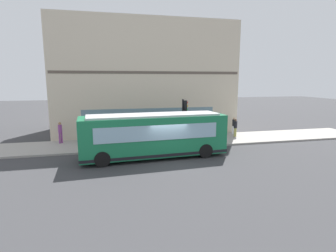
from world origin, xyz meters
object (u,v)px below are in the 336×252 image
(pedestrian_walking_along_curb, at_px, (234,124))
(pedestrian_by_light_pole, at_px, (60,131))
(traffic_light_near_corner, at_px, (184,113))
(fire_hydrant, at_px, (202,138))
(newspaper_vending_box, at_px, (84,137))
(pedestrian_near_hydrant, at_px, (235,126))
(pedestrian_near_building_entrance, at_px, (170,131))
(city_bus_nearside, at_px, (154,136))

(pedestrian_walking_along_curb, height_order, pedestrian_by_light_pole, pedestrian_by_light_pole)
(traffic_light_near_corner, height_order, fire_hydrant, traffic_light_near_corner)
(fire_hydrant, xyz_separation_m, newspaper_vending_box, (2.33, 9.76, 0.09))
(traffic_light_near_corner, bearing_deg, pedestrian_by_light_pole, 74.73)
(pedestrian_near_hydrant, bearing_deg, traffic_light_near_corner, 108.51)
(pedestrian_walking_along_curb, bearing_deg, traffic_light_near_corner, 117.05)
(traffic_light_near_corner, relative_size, pedestrian_near_building_entrance, 2.32)
(traffic_light_near_corner, distance_m, newspaper_vending_box, 8.77)
(pedestrian_by_light_pole, relative_size, pedestrian_near_hydrant, 1.07)
(city_bus_nearside, bearing_deg, pedestrian_by_light_pole, 52.85)
(fire_hydrant, xyz_separation_m, pedestrian_near_building_entrance, (1.13, 2.55, 0.55))
(fire_hydrant, bearing_deg, traffic_light_near_corner, 102.29)
(newspaper_vending_box, bearing_deg, city_bus_nearside, -135.88)
(city_bus_nearside, relative_size, fire_hydrant, 13.75)
(pedestrian_near_hydrant, bearing_deg, city_bus_nearside, 117.53)
(pedestrian_by_light_pole, bearing_deg, fire_hydrant, -101.40)
(pedestrian_near_building_entrance, bearing_deg, fire_hydrant, -113.80)
(pedestrian_near_building_entrance, distance_m, newspaper_vending_box, 7.32)
(city_bus_nearside, relative_size, pedestrian_near_building_entrance, 6.34)
(fire_hydrant, relative_size, pedestrian_by_light_pole, 0.41)
(pedestrian_near_building_entrance, bearing_deg, pedestrian_near_hydrant, -86.82)
(traffic_light_near_corner, relative_size, pedestrian_by_light_pole, 2.08)
(traffic_light_near_corner, xyz_separation_m, fire_hydrant, (0.37, -1.69, -2.23))
(pedestrian_walking_along_curb, bearing_deg, pedestrian_near_building_entrance, 102.84)
(city_bus_nearside, distance_m, newspaper_vending_box, 7.40)
(traffic_light_near_corner, xyz_separation_m, pedestrian_by_light_pole, (2.71, 9.93, -1.55))
(fire_hydrant, height_order, pedestrian_walking_along_curb, pedestrian_walking_along_curb)
(fire_hydrant, distance_m, newspaper_vending_box, 10.03)
(fire_hydrant, bearing_deg, pedestrian_near_building_entrance, 66.20)
(pedestrian_near_hydrant, bearing_deg, newspaper_vending_box, 86.43)
(city_bus_nearside, relative_size, pedestrian_near_hydrant, 6.06)
(city_bus_nearside, height_order, pedestrian_near_hydrant, city_bus_nearside)
(city_bus_nearside, distance_m, pedestrian_near_hydrant, 9.57)
(traffic_light_near_corner, distance_m, pedestrian_by_light_pole, 10.41)
(traffic_light_near_corner, bearing_deg, city_bus_nearside, 130.99)
(city_bus_nearside, relative_size, pedestrian_by_light_pole, 5.69)
(fire_hydrant, relative_size, newspaper_vending_box, 0.82)
(pedestrian_near_hydrant, xyz_separation_m, newspaper_vending_box, (0.85, 13.59, -0.51))
(city_bus_nearside, xyz_separation_m, pedestrian_near_hydrant, (4.42, -8.48, -0.44))
(pedestrian_near_building_entrance, xyz_separation_m, newspaper_vending_box, (1.20, 7.21, -0.46))
(pedestrian_by_light_pole, relative_size, newspaper_vending_box, 1.99)
(pedestrian_near_building_entrance, xyz_separation_m, pedestrian_walking_along_curb, (1.56, -6.83, 0.02))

